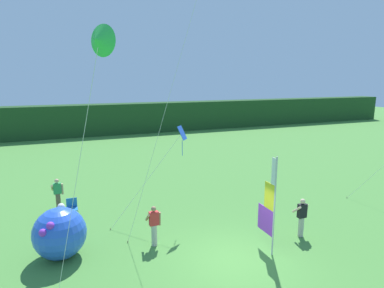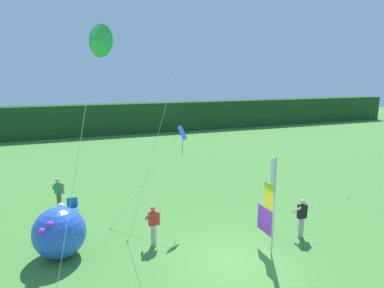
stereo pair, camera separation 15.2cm
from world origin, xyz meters
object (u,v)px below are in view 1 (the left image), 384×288
person_near_banner (58,194)px  folding_chair (72,207)px  person_far_left (154,225)px  kite_blue_diamond_2 (178,139)px  banner_flag (269,206)px  inflatable_balloon (60,233)px  kite_green_delta_3 (99,41)px  person_mid_field (302,216)px

person_near_banner → folding_chair: 1.26m
person_far_left → kite_blue_diamond_2: kite_blue_diamond_2 is taller
banner_flag → kite_blue_diamond_2: (-2.18, 3.92, 1.97)m
person_far_left → kite_blue_diamond_2: size_ratio=0.37×
kite_blue_diamond_2 → person_far_left: bearing=-130.9°
folding_chair → person_near_banner: bearing=119.7°
folding_chair → inflatable_balloon: bearing=-97.9°
kite_blue_diamond_2 → kite_green_delta_3: kite_green_delta_3 is taller
person_near_banner → kite_green_delta_3: (1.41, -8.49, 6.37)m
person_near_banner → person_mid_field: 11.34m
inflatable_balloon → banner_flag: bearing=-18.3°
banner_flag → person_far_left: size_ratio=2.32×
person_far_left → inflatable_balloon: (-3.38, 0.41, 0.08)m
person_near_banner → kite_blue_diamond_2: 6.66m
person_near_banner → folding_chair: person_near_banner is taller
person_far_left → banner_flag: bearing=-27.2°
banner_flag → person_mid_field: bearing=13.9°
person_far_left → folding_chair: 4.91m
banner_flag → kite_green_delta_3: (-5.93, -1.50, 5.45)m
inflatable_balloon → kite_blue_diamond_2: size_ratio=0.44×
person_mid_field → kite_blue_diamond_2: size_ratio=0.38×
person_mid_field → person_far_left: (-5.80, 1.50, -0.01)m
banner_flag → person_mid_field: 2.20m
banner_flag → inflatable_balloon: (-7.24, 2.39, -0.85)m
person_mid_field → person_far_left: size_ratio=1.01×
person_mid_field → person_far_left: 5.99m
banner_flag → kite_green_delta_3: kite_green_delta_3 is taller
kite_green_delta_3 → kite_blue_diamond_2: bearing=55.3°
folding_chair → kite_green_delta_3: (0.82, -7.44, 6.73)m
banner_flag → kite_green_delta_3: size_ratio=0.49×
person_near_banner → inflatable_balloon: size_ratio=0.85×
person_near_banner → folding_chair: (0.60, -1.05, -0.36)m
person_mid_field → kite_blue_diamond_2: (-4.12, 3.44, 2.89)m
banner_flag → kite_blue_diamond_2: kite_blue_diamond_2 is taller
inflatable_balloon → kite_green_delta_3: 7.51m
banner_flag → folding_chair: (-6.74, 5.94, -1.28)m
person_mid_field → person_far_left: person_mid_field is taller
person_mid_field → kite_green_delta_3: (-7.87, -1.98, 6.37)m
person_far_left → kite_green_delta_3: bearing=-120.7°
inflatable_balloon → kite_blue_diamond_2: kite_blue_diamond_2 is taller
inflatable_balloon → person_far_left: bearing=-6.9°
folding_chair → kite_blue_diamond_2: (4.57, -2.02, 3.24)m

